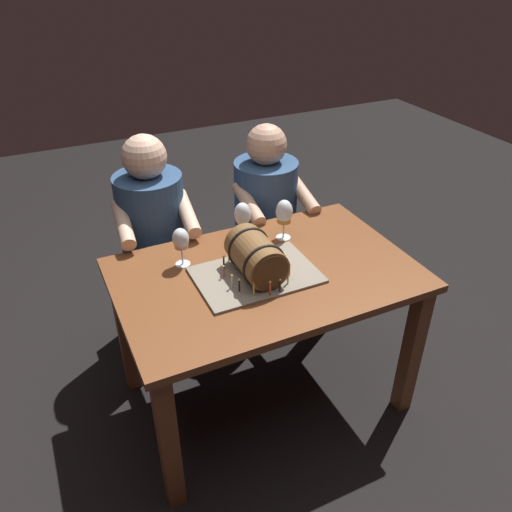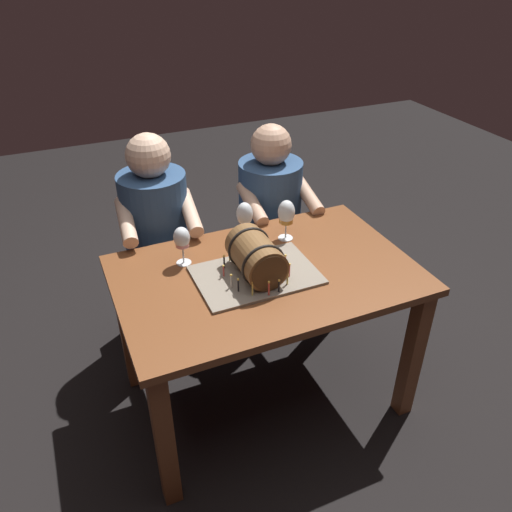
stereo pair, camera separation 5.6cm
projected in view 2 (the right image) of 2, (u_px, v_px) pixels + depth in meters
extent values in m
plane|color=black|center=(265.00, 394.00, 2.56)|extent=(8.00, 8.00, 0.00)
cube|color=brown|center=(266.00, 275.00, 2.17)|extent=(1.27, 0.82, 0.03)
cube|color=brown|center=(165.00, 440.00, 1.91)|extent=(0.07, 0.07, 0.71)
cube|color=brown|center=(413.00, 355.00, 2.29)|extent=(0.07, 0.07, 0.71)
cube|color=brown|center=(127.00, 328.00, 2.45)|extent=(0.07, 0.07, 0.71)
cube|color=brown|center=(333.00, 274.00, 2.83)|extent=(0.07, 0.07, 0.71)
cube|color=gray|center=(256.00, 275.00, 2.13)|extent=(0.50, 0.34, 0.01)
cylinder|color=brown|center=(256.00, 256.00, 2.08)|extent=(0.17, 0.27, 0.17)
cylinder|color=#46301B|center=(270.00, 273.00, 1.98)|extent=(0.15, 0.00, 0.15)
cylinder|color=#46301B|center=(243.00, 241.00, 2.18)|extent=(0.15, 0.00, 0.15)
torus|color=black|center=(263.00, 266.00, 2.02)|extent=(0.19, 0.01, 0.19)
torus|color=black|center=(249.00, 247.00, 2.14)|extent=(0.19, 0.01, 0.19)
cylinder|color=#D64C47|center=(285.00, 262.00, 2.15)|extent=(0.01, 0.01, 0.05)
sphere|color=#F9C64C|center=(285.00, 255.00, 2.14)|extent=(0.01, 0.01, 0.01)
cylinder|color=silver|center=(274.00, 254.00, 2.21)|extent=(0.01, 0.01, 0.06)
sphere|color=#F9C64C|center=(274.00, 247.00, 2.19)|extent=(0.01, 0.01, 0.01)
cylinder|color=silver|center=(266.00, 251.00, 2.23)|extent=(0.01, 0.01, 0.05)
sphere|color=#F9C64C|center=(267.00, 245.00, 2.21)|extent=(0.01, 0.01, 0.01)
cylinder|color=black|center=(248.00, 250.00, 2.24)|extent=(0.01, 0.01, 0.04)
sphere|color=#F9C64C|center=(248.00, 245.00, 2.23)|extent=(0.01, 0.01, 0.01)
cylinder|color=#EAD666|center=(237.00, 252.00, 2.22)|extent=(0.01, 0.01, 0.05)
sphere|color=#F9C64C|center=(236.00, 245.00, 2.20)|extent=(0.01, 0.01, 0.01)
cylinder|color=#EAD666|center=(230.00, 257.00, 2.20)|extent=(0.01, 0.01, 0.04)
sphere|color=#F9C64C|center=(229.00, 251.00, 2.18)|extent=(0.01, 0.01, 0.01)
cylinder|color=black|center=(224.00, 262.00, 2.15)|extent=(0.01, 0.01, 0.05)
sphere|color=#F9C64C|center=(224.00, 256.00, 2.13)|extent=(0.01, 0.01, 0.01)
cylinder|color=#D64C47|center=(224.00, 272.00, 2.10)|extent=(0.01, 0.01, 0.05)
sphere|color=#F9C64C|center=(223.00, 266.00, 2.08)|extent=(0.01, 0.01, 0.01)
cylinder|color=silver|center=(231.00, 282.00, 2.04)|extent=(0.01, 0.01, 0.05)
sphere|color=#F9C64C|center=(231.00, 275.00, 2.02)|extent=(0.01, 0.01, 0.01)
cylinder|color=black|center=(238.00, 286.00, 2.01)|extent=(0.01, 0.01, 0.05)
sphere|color=#F9C64C|center=(238.00, 279.00, 1.99)|extent=(0.01, 0.01, 0.01)
cylinder|color=#EAD666|center=(252.00, 289.00, 1.99)|extent=(0.01, 0.01, 0.06)
sphere|color=#F9C64C|center=(252.00, 282.00, 1.97)|extent=(0.01, 0.01, 0.01)
cylinder|color=#D64C47|center=(269.00, 289.00, 1.99)|extent=(0.01, 0.01, 0.06)
sphere|color=#F9C64C|center=(269.00, 282.00, 1.97)|extent=(0.01, 0.01, 0.01)
cylinder|color=black|center=(279.00, 287.00, 2.01)|extent=(0.01, 0.01, 0.05)
sphere|color=#F9C64C|center=(279.00, 280.00, 1.99)|extent=(0.01, 0.01, 0.01)
cylinder|color=#EAD666|center=(287.00, 280.00, 2.05)|extent=(0.01, 0.01, 0.04)
sphere|color=#F9C64C|center=(288.00, 274.00, 2.04)|extent=(0.01, 0.01, 0.01)
cylinder|color=#D64C47|center=(289.00, 271.00, 2.09)|extent=(0.01, 0.01, 0.05)
sphere|color=#F9C64C|center=(290.00, 264.00, 2.08)|extent=(0.01, 0.01, 0.01)
cylinder|color=white|center=(245.00, 238.00, 2.40)|extent=(0.06, 0.06, 0.00)
cylinder|color=white|center=(245.00, 231.00, 2.38)|extent=(0.01, 0.01, 0.07)
ellipsoid|color=white|center=(245.00, 214.00, 2.33)|extent=(0.08, 0.08, 0.11)
cylinder|color=white|center=(184.00, 263.00, 2.21)|extent=(0.07, 0.07, 0.00)
cylinder|color=white|center=(183.00, 255.00, 2.19)|extent=(0.01, 0.01, 0.08)
ellipsoid|color=white|center=(182.00, 237.00, 2.15)|extent=(0.07, 0.07, 0.09)
cylinder|color=pink|center=(182.00, 242.00, 2.16)|extent=(0.06, 0.06, 0.04)
cylinder|color=white|center=(285.00, 238.00, 2.39)|extent=(0.07, 0.07, 0.00)
cylinder|color=white|center=(286.00, 230.00, 2.37)|extent=(0.01, 0.01, 0.08)
ellipsoid|color=white|center=(286.00, 212.00, 2.32)|extent=(0.08, 0.08, 0.12)
cylinder|color=#C6842D|center=(286.00, 218.00, 2.34)|extent=(0.06, 0.06, 0.05)
cube|color=#1B2D46|center=(166.00, 302.00, 2.83)|extent=(0.34, 0.32, 0.45)
cylinder|color=#2D4C75|center=(156.00, 224.00, 2.57)|extent=(0.36, 0.36, 0.54)
sphere|color=beige|center=(148.00, 156.00, 2.37)|extent=(0.21, 0.21, 0.21)
cylinder|color=beige|center=(190.00, 212.00, 2.44)|extent=(0.10, 0.31, 0.14)
cylinder|color=beige|center=(126.00, 221.00, 2.36)|extent=(0.10, 0.31, 0.14)
cube|color=#1B2D46|center=(269.00, 276.00, 3.05)|extent=(0.34, 0.32, 0.45)
cylinder|color=#2D4C75|center=(270.00, 205.00, 2.79)|extent=(0.36, 0.36, 0.50)
sphere|color=tan|center=(271.00, 145.00, 2.60)|extent=(0.21, 0.21, 0.21)
cylinder|color=tan|center=(307.00, 194.00, 2.68)|extent=(0.08, 0.31, 0.14)
cylinder|color=tan|center=(252.00, 204.00, 2.58)|extent=(0.08, 0.31, 0.14)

